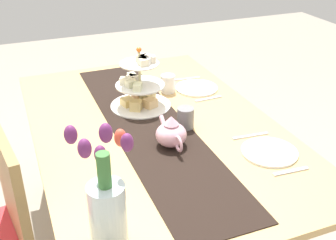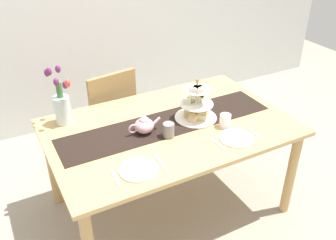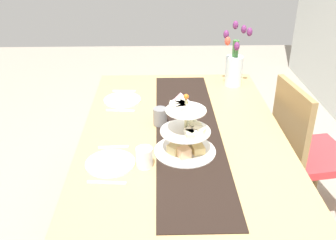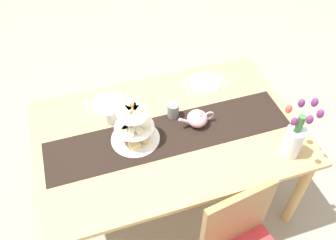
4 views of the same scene
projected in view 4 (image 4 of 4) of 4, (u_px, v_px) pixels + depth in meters
name	position (u px, v px, depth m)	size (l,w,h in m)	color
ground_plane	(168.00, 193.00, 2.79)	(8.00, 8.00, 0.00)	gray
dining_table	(168.00, 140.00, 2.32)	(1.67, 1.07, 0.74)	tan
table_runner	(170.00, 134.00, 2.23)	(1.53, 0.34, 0.00)	black
tiered_cake_stand	(134.00, 129.00, 2.13)	(0.30, 0.30, 0.30)	beige
teapot	(197.00, 118.00, 2.25)	(0.24, 0.13, 0.14)	#E5A8BC
tulip_vase	(295.00, 137.00, 2.04)	(0.14, 0.18, 0.43)	silver
dinner_plate_left	(205.00, 83.00, 2.56)	(0.23, 0.23, 0.01)	white
fork_left	(224.00, 79.00, 2.59)	(0.02, 0.15, 0.01)	silver
knife_left	(186.00, 87.00, 2.53)	(0.01, 0.17, 0.01)	silver
dinner_plate_right	(109.00, 104.00, 2.41)	(0.23, 0.23, 0.01)	white
fork_right	(130.00, 99.00, 2.45)	(0.02, 0.15, 0.01)	silver
knife_right	(87.00, 109.00, 2.39)	(0.01, 0.17, 0.01)	silver
mug_grey	(173.00, 110.00, 2.31)	(0.08, 0.08, 0.10)	slate
mug_white_text	(110.00, 117.00, 2.28)	(0.08, 0.08, 0.10)	white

